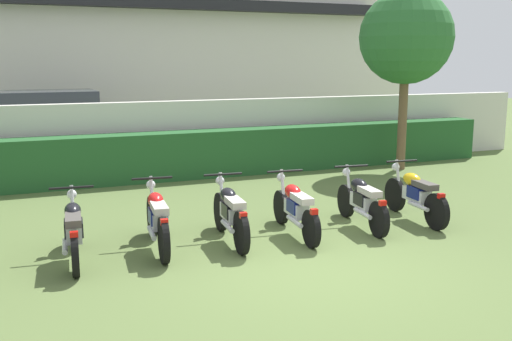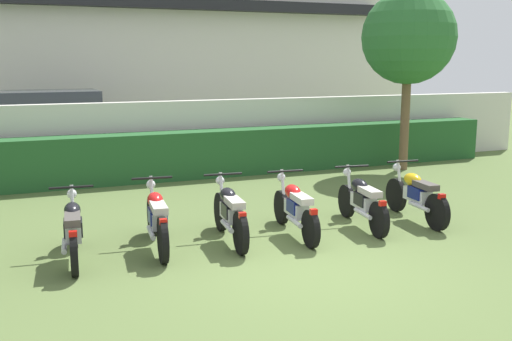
{
  "view_description": "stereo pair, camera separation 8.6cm",
  "coord_description": "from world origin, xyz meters",
  "px_view_note": "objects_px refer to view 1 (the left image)",
  "views": [
    {
      "loc": [
        -3.5,
        -6.5,
        2.68
      ],
      "look_at": [
        0.0,
        1.82,
        1.0
      ],
      "focal_mm": 41.52,
      "sensor_mm": 36.0,
      "label": 1
    },
    {
      "loc": [
        -3.42,
        -6.53,
        2.68
      ],
      "look_at": [
        0.0,
        1.82,
        1.0
      ],
      "focal_mm": 41.52,
      "sensor_mm": 36.0,
      "label": 2
    }
  ],
  "objects_px": {
    "motorcycle_in_row_4": "(362,200)",
    "motorcycle_in_row_3": "(295,208)",
    "motorcycle_in_row_2": "(230,212)",
    "parked_car": "(50,127)",
    "tree_far_side": "(406,38)",
    "motorcycle_in_row_5": "(415,194)",
    "motorcycle_in_row_1": "(157,218)",
    "motorcycle_in_row_0": "(74,230)"
  },
  "relations": [
    {
      "from": "motorcycle_in_row_2",
      "to": "motorcycle_in_row_3",
      "type": "height_order",
      "value": "motorcycle_in_row_2"
    },
    {
      "from": "tree_far_side",
      "to": "motorcycle_in_row_5",
      "type": "height_order",
      "value": "tree_far_side"
    },
    {
      "from": "parked_car",
      "to": "tree_far_side",
      "type": "xyz_separation_m",
      "value": [
        7.98,
        -4.61,
        2.28
      ]
    },
    {
      "from": "motorcycle_in_row_2",
      "to": "motorcycle_in_row_4",
      "type": "height_order",
      "value": "motorcycle_in_row_2"
    },
    {
      "from": "parked_car",
      "to": "tree_far_side",
      "type": "distance_m",
      "value": 9.49
    },
    {
      "from": "tree_far_side",
      "to": "motorcycle_in_row_3",
      "type": "bearing_deg",
      "value": -140.7
    },
    {
      "from": "motorcycle_in_row_4",
      "to": "motorcycle_in_row_3",
      "type": "bearing_deg",
      "value": 97.91
    },
    {
      "from": "motorcycle_in_row_1",
      "to": "tree_far_side",
      "type": "bearing_deg",
      "value": -55.06
    },
    {
      "from": "motorcycle_in_row_4",
      "to": "motorcycle_in_row_1",
      "type": "bearing_deg",
      "value": 95.9
    },
    {
      "from": "motorcycle_in_row_0",
      "to": "motorcycle_in_row_4",
      "type": "relative_size",
      "value": 0.98
    },
    {
      "from": "motorcycle_in_row_0",
      "to": "motorcycle_in_row_2",
      "type": "xyz_separation_m",
      "value": [
        2.25,
        0.02,
        0.01
      ]
    },
    {
      "from": "tree_far_side",
      "to": "motorcycle_in_row_1",
      "type": "height_order",
      "value": "tree_far_side"
    },
    {
      "from": "motorcycle_in_row_3",
      "to": "motorcycle_in_row_5",
      "type": "relative_size",
      "value": 1.01
    },
    {
      "from": "motorcycle_in_row_2",
      "to": "motorcycle_in_row_5",
      "type": "bearing_deg",
      "value": -85.2
    },
    {
      "from": "parked_car",
      "to": "motorcycle_in_row_0",
      "type": "relative_size",
      "value": 2.54
    },
    {
      "from": "tree_far_side",
      "to": "motorcycle_in_row_4",
      "type": "relative_size",
      "value": 2.39
    },
    {
      "from": "parked_car",
      "to": "motorcycle_in_row_2",
      "type": "xyz_separation_m",
      "value": [
        1.94,
        -8.64,
        -0.49
      ]
    },
    {
      "from": "motorcycle_in_row_2",
      "to": "motorcycle_in_row_3",
      "type": "distance_m",
      "value": 1.06
    },
    {
      "from": "parked_car",
      "to": "tree_far_side",
      "type": "bearing_deg",
      "value": -31.44
    },
    {
      "from": "parked_car",
      "to": "motorcycle_in_row_3",
      "type": "height_order",
      "value": "parked_car"
    },
    {
      "from": "motorcycle_in_row_1",
      "to": "motorcycle_in_row_2",
      "type": "xyz_separation_m",
      "value": [
        1.09,
        -0.07,
        -0.0
      ]
    },
    {
      "from": "motorcycle_in_row_5",
      "to": "motorcycle_in_row_0",
      "type": "bearing_deg",
      "value": 95.31
    },
    {
      "from": "parked_car",
      "to": "motorcycle_in_row_4",
      "type": "bearing_deg",
      "value": -65.64
    },
    {
      "from": "motorcycle_in_row_0",
      "to": "motorcycle_in_row_1",
      "type": "height_order",
      "value": "motorcycle_in_row_1"
    },
    {
      "from": "motorcycle_in_row_1",
      "to": "motorcycle_in_row_2",
      "type": "relative_size",
      "value": 1.03
    },
    {
      "from": "motorcycle_in_row_0",
      "to": "motorcycle_in_row_1",
      "type": "distance_m",
      "value": 1.16
    },
    {
      "from": "motorcycle_in_row_4",
      "to": "motorcycle_in_row_5",
      "type": "height_order",
      "value": "motorcycle_in_row_5"
    },
    {
      "from": "parked_car",
      "to": "tree_far_side",
      "type": "relative_size",
      "value": 1.04
    },
    {
      "from": "motorcycle_in_row_2",
      "to": "motorcycle_in_row_5",
      "type": "height_order",
      "value": "motorcycle_in_row_2"
    },
    {
      "from": "motorcycle_in_row_0",
      "to": "motorcycle_in_row_3",
      "type": "bearing_deg",
      "value": -85.5
    },
    {
      "from": "motorcycle_in_row_3",
      "to": "motorcycle_in_row_4",
      "type": "distance_m",
      "value": 1.21
    },
    {
      "from": "parked_car",
      "to": "motorcycle_in_row_1",
      "type": "height_order",
      "value": "parked_car"
    },
    {
      "from": "parked_car",
      "to": "motorcycle_in_row_3",
      "type": "xyz_separation_m",
      "value": [
        2.99,
        -8.69,
        -0.5
      ]
    },
    {
      "from": "motorcycle_in_row_0",
      "to": "motorcycle_in_row_4",
      "type": "distance_m",
      "value": 4.51
    },
    {
      "from": "motorcycle_in_row_2",
      "to": "parked_car",
      "type": "bearing_deg",
      "value": 18.41
    },
    {
      "from": "motorcycle_in_row_2",
      "to": "motorcycle_in_row_5",
      "type": "xyz_separation_m",
      "value": [
        3.32,
        -0.06,
        -0.0
      ]
    },
    {
      "from": "motorcycle_in_row_0",
      "to": "motorcycle_in_row_1",
      "type": "xyz_separation_m",
      "value": [
        1.16,
        0.08,
        0.01
      ]
    },
    {
      "from": "motorcycle_in_row_1",
      "to": "motorcycle_in_row_5",
      "type": "xyz_separation_m",
      "value": [
        4.41,
        -0.13,
        -0.01
      ]
    },
    {
      "from": "tree_far_side",
      "to": "motorcycle_in_row_1",
      "type": "bearing_deg",
      "value": -150.97
    },
    {
      "from": "motorcycle_in_row_1",
      "to": "motorcycle_in_row_3",
      "type": "height_order",
      "value": "motorcycle_in_row_1"
    },
    {
      "from": "parked_car",
      "to": "motorcycle_in_row_4",
      "type": "xyz_separation_m",
      "value": [
        4.2,
        -8.7,
        -0.5
      ]
    },
    {
      "from": "motorcycle_in_row_1",
      "to": "motorcycle_in_row_2",
      "type": "height_order",
      "value": "motorcycle_in_row_1"
    }
  ]
}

